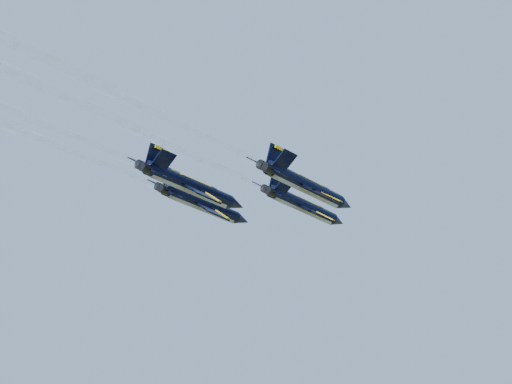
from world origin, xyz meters
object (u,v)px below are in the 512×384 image
at_px(jet_left, 204,204).
at_px(jet_lead, 305,206).
at_px(jet_slot, 192,186).
at_px(jet_right, 307,186).

bearing_deg(jet_left, jet_lead, 50.91).
height_order(jet_left, jet_slot, same).
distance_m(jet_lead, jet_left, 15.36).
distance_m(jet_right, jet_slot, 15.20).
bearing_deg(jet_right, jet_slot, -135.19).
relative_size(jet_lead, jet_left, 1.00).
bearing_deg(jet_lead, jet_right, -47.40).
height_order(jet_lead, jet_left, same).
bearing_deg(jet_right, jet_left, -179.89).
distance_m(jet_lead, jet_right, 16.15).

